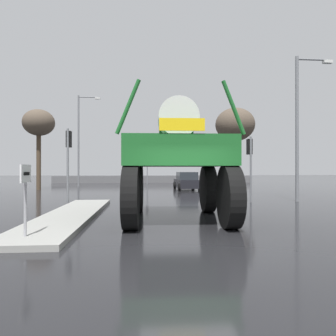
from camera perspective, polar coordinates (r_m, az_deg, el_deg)
name	(u,v)px	position (r m, az deg, el deg)	size (l,w,h in m)	color
ground_plane	(158,190)	(25.03, -1.87, -4.27)	(120.00, 120.00, 0.00)	black
median_island	(71,215)	(11.88, -17.87, -8.44)	(1.79, 9.59, 0.15)	gray
lane_arrow_sign	(25,187)	(8.11, -25.32, -3.25)	(0.07, 0.60, 1.74)	#99999E
oversize_sprayer	(176,159)	(10.73, 1.56, 1.67)	(3.85, 5.59, 4.41)	black
sedan_ahead	(187,181)	(26.26, 3.53, -2.52)	(2.01, 4.17, 1.52)	black
traffic_signal_near_left	(69,149)	(16.40, -18.28, 3.40)	(0.24, 0.54, 3.85)	slate
traffic_signal_near_right	(250,155)	(16.91, 15.19, 2.46)	(0.24, 0.54, 3.51)	slate
traffic_signal_far_left	(147,162)	(35.56, -3.95, 1.23)	(0.24, 0.55, 3.64)	slate
streetlight_near_right	(300,120)	(18.28, 23.65, 8.25)	(2.10, 0.24, 7.97)	slate
streetlight_far_left	(80,136)	(32.33, -16.26, 5.82)	(2.28, 0.24, 9.31)	slate
bare_tree_left	(39,124)	(28.48, -23.23, 7.62)	(2.66, 2.66, 6.91)	#473828
bare_tree_right	(235,125)	(32.58, 12.54, 7.95)	(4.08, 4.08, 8.16)	#473828
roadside_barrier	(153,179)	(38.91, -2.80, -2.15)	(25.53, 0.24, 0.90)	#59595B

